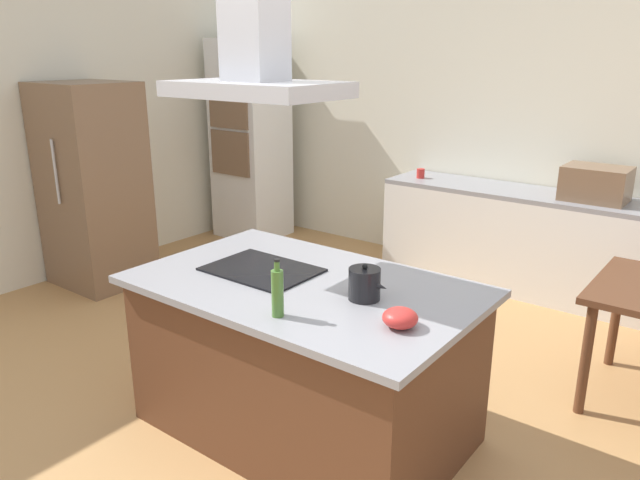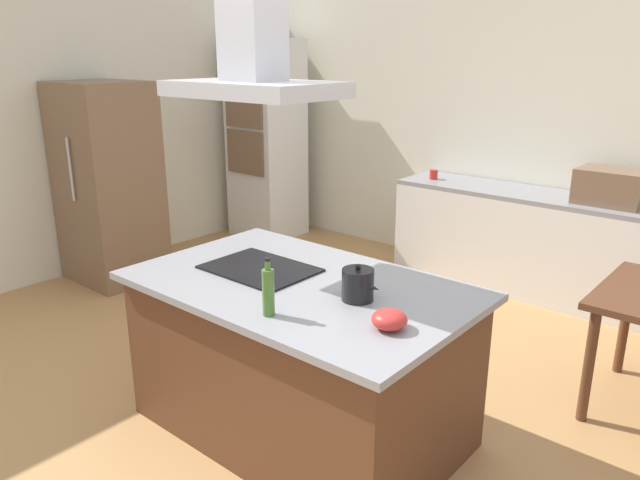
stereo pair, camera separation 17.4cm
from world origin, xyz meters
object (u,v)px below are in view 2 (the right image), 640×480
at_px(mixing_bowl, 389,319).
at_px(refrigerator, 108,183).
at_px(olive_oil_bottle, 268,291).
at_px(countertop_microwave, 611,187).
at_px(tea_kettle, 358,285).
at_px(coffee_mug_red, 434,174).
at_px(range_hood, 253,46).
at_px(cooktop, 260,269).
at_px(wall_oven_stack, 266,140).

relative_size(mixing_bowl, refrigerator, 0.09).
relative_size(olive_oil_bottle, countertop_microwave, 0.56).
bearing_deg(countertop_microwave, refrigerator, -149.41).
relative_size(tea_kettle, mixing_bowl, 1.31).
distance_m(coffee_mug_red, refrigerator, 3.04).
bearing_deg(coffee_mug_red, range_hood, -79.47).
xyz_separation_m(coffee_mug_red, refrigerator, (-2.15, -2.14, -0.03)).
height_order(olive_oil_bottle, countertop_microwave, same).
distance_m(mixing_bowl, coffee_mug_red, 3.34).
xyz_separation_m(coffee_mug_red, range_hood, (0.52, -2.82, 1.16)).
xyz_separation_m(mixing_bowl, coffee_mug_red, (-1.51, 2.98, 0.00)).
xyz_separation_m(cooktop, refrigerator, (-2.68, 0.68, 0.00)).
height_order(cooktop, tea_kettle, tea_kettle).
xyz_separation_m(mixing_bowl, wall_oven_stack, (-3.58, 2.81, 0.16)).
distance_m(tea_kettle, coffee_mug_red, 3.06).
xyz_separation_m(tea_kettle, wall_oven_stack, (-3.28, 2.64, 0.12)).
distance_m(coffee_mug_red, range_hood, 3.09).
bearing_deg(mixing_bowl, cooktop, 170.77).
relative_size(olive_oil_bottle, mixing_bowl, 1.74).
height_order(countertop_microwave, coffee_mug_red, countertop_microwave).
height_order(cooktop, wall_oven_stack, wall_oven_stack).
distance_m(cooktop, countertop_microwave, 3.07).
xyz_separation_m(countertop_microwave, range_hood, (-1.04, -2.88, 1.06)).
bearing_deg(wall_oven_stack, refrigerator, -92.33).
height_order(tea_kettle, range_hood, range_hood).
xyz_separation_m(tea_kettle, range_hood, (-0.68, -0.01, 1.12)).
bearing_deg(coffee_mug_red, olive_oil_bottle, -72.83).
height_order(cooktop, refrigerator, refrigerator).
xyz_separation_m(tea_kettle, coffee_mug_red, (-1.21, 2.81, -0.04)).
height_order(countertop_microwave, range_hood, range_hood).
distance_m(coffee_mug_red, wall_oven_stack, 2.09).
bearing_deg(tea_kettle, range_hood, -179.11).
relative_size(cooktop, mixing_bowl, 3.72).
bearing_deg(coffee_mug_red, mixing_bowl, -63.19).
bearing_deg(cooktop, olive_oil_bottle, -40.39).
relative_size(olive_oil_bottle, range_hood, 0.31).
distance_m(cooktop, mixing_bowl, 1.00).
bearing_deg(tea_kettle, olive_oil_bottle, -116.91).
xyz_separation_m(countertop_microwave, wall_oven_stack, (-3.64, -0.23, 0.06)).
relative_size(tea_kettle, countertop_microwave, 0.42).
distance_m(cooktop, tea_kettle, 0.69).
distance_m(olive_oil_bottle, coffee_mug_red, 3.37).
relative_size(tea_kettle, coffee_mug_red, 2.34).
relative_size(wall_oven_stack, range_hood, 2.44).
relative_size(refrigerator, range_hood, 2.02).
bearing_deg(range_hood, mixing_bowl, -9.23).
bearing_deg(cooktop, coffee_mug_red, 100.53).
distance_m(mixing_bowl, countertop_microwave, 3.04).
bearing_deg(mixing_bowl, range_hood, 170.77).
height_order(wall_oven_stack, range_hood, range_hood).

